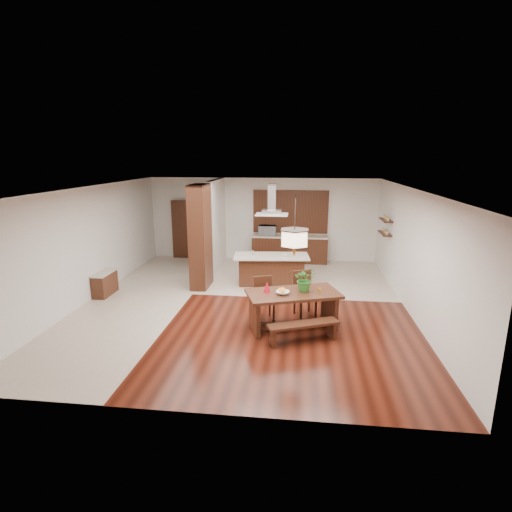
# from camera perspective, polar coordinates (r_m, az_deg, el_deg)

# --- Properties ---
(room_shell) EXTENTS (9.00, 9.04, 2.92)m
(room_shell) POSITION_cam_1_polar(r_m,az_deg,el_deg) (9.69, -1.77, 4.71)
(room_shell) COLOR #321009
(room_shell) RESTS_ON ground
(tile_hallway) EXTENTS (2.50, 9.00, 0.01)m
(tile_hallway) POSITION_cam_1_polar(r_m,az_deg,el_deg) (10.95, -16.16, -5.88)
(tile_hallway) COLOR beige
(tile_hallway) RESTS_ON ground
(tile_kitchen) EXTENTS (5.50, 4.00, 0.01)m
(tile_kitchen) POSITION_cam_1_polar(r_m,az_deg,el_deg) (12.50, 5.65, -2.87)
(tile_kitchen) COLOR beige
(tile_kitchen) RESTS_ON ground
(soffit_band) EXTENTS (8.00, 9.00, 0.02)m
(soffit_band) POSITION_cam_1_polar(r_m,az_deg,el_deg) (9.59, -1.81, 9.57)
(soffit_band) COLOR #422210
(soffit_band) RESTS_ON room_shell
(partition_pier) EXTENTS (0.45, 1.00, 2.90)m
(partition_pier) POSITION_cam_1_polar(r_m,az_deg,el_deg) (11.23, -7.95, 2.72)
(partition_pier) COLOR black
(partition_pier) RESTS_ON ground
(partition_stub) EXTENTS (0.18, 2.40, 2.90)m
(partition_stub) POSITION_cam_1_polar(r_m,az_deg,el_deg) (13.24, -5.70, 4.52)
(partition_stub) COLOR silver
(partition_stub) RESTS_ON ground
(hallway_console) EXTENTS (0.37, 0.88, 0.63)m
(hallway_console) POSITION_cam_1_polar(r_m,az_deg,el_deg) (11.46, -20.79, -3.72)
(hallway_console) COLOR black
(hallway_console) RESTS_ON ground
(hallway_doorway) EXTENTS (1.10, 0.20, 2.10)m
(hallway_doorway) POSITION_cam_1_polar(r_m,az_deg,el_deg) (14.68, -9.74, 3.75)
(hallway_doorway) COLOR black
(hallway_doorway) RESTS_ON ground
(rear_counter) EXTENTS (2.60, 0.62, 0.95)m
(rear_counter) POSITION_cam_1_polar(r_m,az_deg,el_deg) (14.03, 4.81, 1.03)
(rear_counter) COLOR black
(rear_counter) RESTS_ON ground
(kitchen_window) EXTENTS (2.60, 0.08, 1.50)m
(kitchen_window) POSITION_cam_1_polar(r_m,az_deg,el_deg) (14.05, 4.95, 6.33)
(kitchen_window) COLOR brown
(kitchen_window) RESTS_ON room_shell
(shelf_lower) EXTENTS (0.26, 0.90, 0.04)m
(shelf_lower) POSITION_cam_1_polar(r_m,az_deg,el_deg) (12.51, 17.91, 3.11)
(shelf_lower) COLOR black
(shelf_lower) RESTS_ON room_shell
(shelf_upper) EXTENTS (0.26, 0.90, 0.04)m
(shelf_upper) POSITION_cam_1_polar(r_m,az_deg,el_deg) (12.45, 18.05, 4.91)
(shelf_upper) COLOR black
(shelf_upper) RESTS_ON room_shell
(dining_table) EXTENTS (2.17, 1.56, 0.81)m
(dining_table) POSITION_cam_1_polar(r_m,az_deg,el_deg) (8.67, 5.30, -6.52)
(dining_table) COLOR black
(dining_table) RESTS_ON ground
(dining_bench) EXTENTS (1.47, 0.85, 0.41)m
(dining_bench) POSITION_cam_1_polar(r_m,az_deg,el_deg) (8.21, 6.74, -10.78)
(dining_bench) COLOR black
(dining_bench) RESTS_ON ground
(dining_chair_left) EXTENTS (0.55, 0.55, 0.97)m
(dining_chair_left) POSITION_cam_1_polar(r_m,az_deg,el_deg) (9.13, 1.21, -6.14)
(dining_chair_left) COLOR black
(dining_chair_left) RESTS_ON ground
(dining_chair_right) EXTENTS (0.61, 0.61, 1.05)m
(dining_chair_right) POSITION_cam_1_polar(r_m,az_deg,el_deg) (9.38, 7.06, -5.43)
(dining_chair_right) COLOR black
(dining_chair_right) RESTS_ON ground
(pendant_lantern) EXTENTS (0.64, 0.64, 1.31)m
(pendant_lantern) POSITION_cam_1_polar(r_m,az_deg,el_deg) (8.24, 5.56, 4.26)
(pendant_lantern) COLOR #FFE5C3
(pendant_lantern) RESTS_ON room_shell
(foliage_plant) EXTENTS (0.52, 0.47, 0.52)m
(foliage_plant) POSITION_cam_1_polar(r_m,az_deg,el_deg) (8.63, 7.00, -3.32)
(foliage_plant) COLOR #2A6F25
(foliage_plant) RESTS_ON dining_table
(fruit_bowl) EXTENTS (0.31, 0.31, 0.07)m
(fruit_bowl) POSITION_cam_1_polar(r_m,az_deg,el_deg) (8.45, 3.85, -5.25)
(fruit_bowl) COLOR beige
(fruit_bowl) RESTS_ON dining_table
(napkin_cone) EXTENTS (0.18, 0.18, 0.24)m
(napkin_cone) POSITION_cam_1_polar(r_m,az_deg,el_deg) (8.53, 1.57, -4.43)
(napkin_cone) COLOR #AD0C1E
(napkin_cone) RESTS_ON dining_table
(gold_ornament) EXTENTS (0.08, 0.08, 0.10)m
(gold_ornament) POSITION_cam_1_polar(r_m,az_deg,el_deg) (8.64, 9.07, -4.87)
(gold_ornament) COLOR gold
(gold_ornament) RESTS_ON dining_table
(kitchen_island) EXTENTS (2.20, 1.13, 0.88)m
(kitchen_island) POSITION_cam_1_polar(r_m,az_deg,el_deg) (11.57, 2.20, -1.92)
(kitchen_island) COLOR black
(kitchen_island) RESTS_ON ground
(range_hood) EXTENTS (0.90, 0.55, 0.87)m
(range_hood) POSITION_cam_1_polar(r_m,az_deg,el_deg) (11.18, 2.30, 8.06)
(range_hood) COLOR silver
(range_hood) RESTS_ON room_shell
(island_cup) EXTENTS (0.14, 0.14, 0.09)m
(island_cup) POSITION_cam_1_polar(r_m,az_deg,el_deg) (11.31, 4.17, 0.15)
(island_cup) COLOR white
(island_cup) RESTS_ON kitchen_island
(microwave) EXTENTS (0.61, 0.42, 0.33)m
(microwave) POSITION_cam_1_polar(r_m,az_deg,el_deg) (13.96, 1.64, 3.70)
(microwave) COLOR silver
(microwave) RESTS_ON rear_counter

